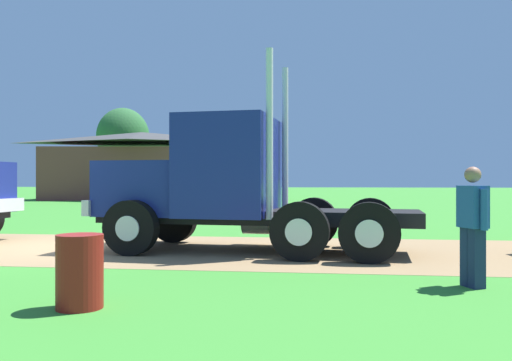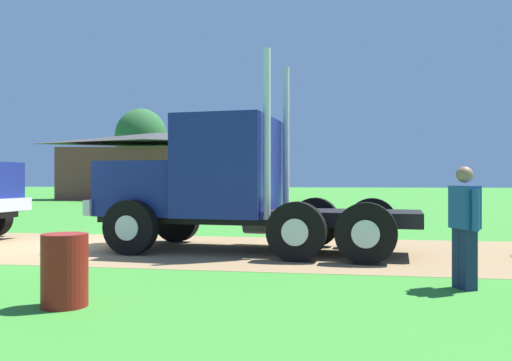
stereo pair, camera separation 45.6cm
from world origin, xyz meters
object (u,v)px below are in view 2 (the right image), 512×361
Objects in this scene: visitor_by_barrel at (465,224)px; shed_building at (158,167)px; steel_barrel at (65,270)px; truck_foreground_white at (221,187)px.

shed_building is at bearing 116.60° from visitor_by_barrel.
steel_barrel is at bearing -159.28° from visitor_by_barrel.
shed_building reaches higher than steel_barrel.
truck_foreground_white is 5.44m from visitor_by_barrel.
truck_foreground_white is 5.36m from steel_barrel.
truck_foreground_white is 30.90m from shed_building.
truck_foreground_white is at bearing -67.58° from shed_building.
visitor_by_barrel is 35.76m from shed_building.
shed_building reaches higher than visitor_by_barrel.
truck_foreground_white reaches higher than steel_barrel.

